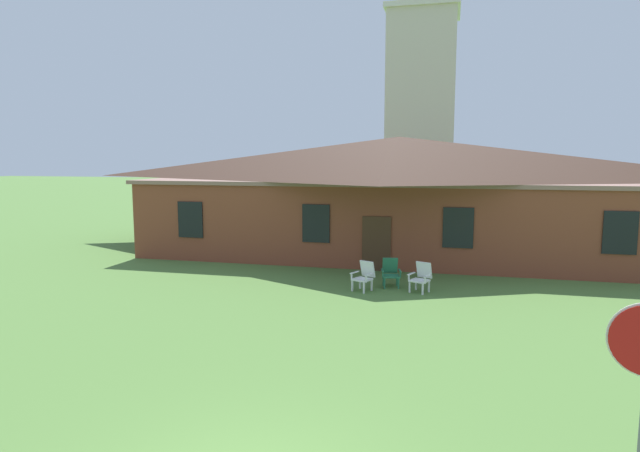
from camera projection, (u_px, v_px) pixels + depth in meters
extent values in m
cube|color=brown|center=(398.00, 216.00, 25.07)|extent=(21.57, 10.00, 3.20)
cube|color=#8C6458|center=(399.00, 180.00, 24.86)|extent=(22.00, 10.20, 0.16)
pyramid|color=#382319|center=(399.00, 158.00, 24.73)|extent=(22.43, 10.40, 1.92)
cube|color=black|center=(190.00, 220.00, 22.14)|extent=(1.10, 0.06, 1.50)
cube|color=black|center=(316.00, 223.00, 20.85)|extent=(1.10, 0.06, 1.50)
cube|color=black|center=(458.00, 228.00, 19.57)|extent=(1.10, 0.06, 1.50)
cube|color=black|center=(620.00, 233.00, 18.28)|extent=(1.10, 0.06, 1.50)
cube|color=#422819|center=(376.00, 244.00, 20.37)|extent=(1.10, 0.06, 2.10)
cube|color=beige|center=(421.00, 117.00, 39.33)|extent=(4.80, 4.80, 14.59)
cube|color=silver|center=(423.00, 11.00, 38.38)|extent=(5.18, 5.18, 0.36)
cube|color=white|center=(364.00, 288.00, 17.04)|extent=(0.07, 0.07, 0.36)
cube|color=white|center=(352.00, 286.00, 17.33)|extent=(0.07, 0.07, 0.36)
cube|color=white|center=(372.00, 285.00, 17.38)|extent=(0.07, 0.07, 0.36)
cube|color=white|center=(360.00, 283.00, 17.67)|extent=(0.07, 0.07, 0.36)
cube|color=white|center=(362.00, 279.00, 17.33)|extent=(0.71, 0.70, 0.05)
cube|color=white|center=(368.00, 269.00, 17.53)|extent=(0.55, 0.39, 0.54)
cube|color=white|center=(369.00, 275.00, 17.11)|extent=(0.26, 0.45, 0.03)
cube|color=white|center=(366.00, 279.00, 17.00)|extent=(0.05, 0.05, 0.22)
cube|color=white|center=(354.00, 272.00, 17.47)|extent=(0.26, 0.45, 0.03)
cube|color=white|center=(352.00, 277.00, 17.36)|extent=(0.05, 0.05, 0.22)
cube|color=#28704C|center=(398.00, 284.00, 17.63)|extent=(0.06, 0.06, 0.36)
cube|color=#28704C|center=(385.00, 283.00, 17.64)|extent=(0.06, 0.06, 0.36)
cube|color=#28704C|center=(397.00, 281.00, 18.07)|extent=(0.06, 0.06, 0.36)
cube|color=#28704C|center=(383.00, 280.00, 18.08)|extent=(0.06, 0.06, 0.36)
cube|color=#28704C|center=(391.00, 276.00, 17.83)|extent=(0.64, 0.63, 0.05)
cube|color=#28704C|center=(390.00, 265.00, 18.10)|extent=(0.54, 0.30, 0.54)
cube|color=#28704C|center=(400.00, 270.00, 17.77)|extent=(0.16, 0.47, 0.03)
cube|color=#28704C|center=(400.00, 275.00, 17.63)|extent=(0.05, 0.05, 0.22)
cube|color=#28704C|center=(382.00, 270.00, 17.79)|extent=(0.16, 0.47, 0.03)
cube|color=#28704C|center=(383.00, 275.00, 17.64)|extent=(0.05, 0.05, 0.22)
cube|color=white|center=(423.00, 289.00, 16.87)|extent=(0.07, 0.07, 0.36)
cube|color=white|center=(410.00, 287.00, 17.14)|extent=(0.07, 0.07, 0.36)
cube|color=white|center=(429.00, 287.00, 17.22)|extent=(0.07, 0.07, 0.36)
cube|color=white|center=(416.00, 285.00, 17.49)|extent=(0.07, 0.07, 0.36)
cube|color=white|center=(419.00, 281.00, 17.15)|extent=(0.70, 0.69, 0.05)
cube|color=white|center=(424.00, 270.00, 17.36)|extent=(0.55, 0.38, 0.54)
cube|color=white|center=(428.00, 276.00, 16.94)|extent=(0.24, 0.45, 0.03)
cube|color=white|center=(425.00, 280.00, 16.82)|extent=(0.05, 0.05, 0.22)
cube|color=white|center=(411.00, 274.00, 17.29)|extent=(0.24, 0.45, 0.03)
cube|color=white|center=(409.00, 278.00, 17.17)|extent=(0.05, 0.05, 0.22)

